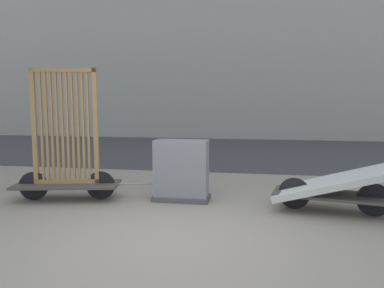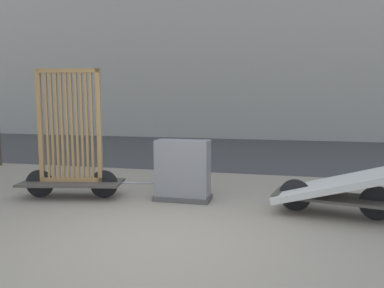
# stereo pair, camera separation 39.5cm
# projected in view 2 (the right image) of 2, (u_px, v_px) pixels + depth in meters

# --- Properties ---
(ground_plane) EXTENTS (60.00, 60.00, 0.00)m
(ground_plane) POSITION_uv_depth(u_px,v_px,m) (161.00, 241.00, 4.39)
(ground_plane) COLOR gray
(road_strip) EXTENTS (56.00, 7.85, 0.01)m
(road_strip) POSITION_uv_depth(u_px,v_px,m) (240.00, 151.00, 12.38)
(road_strip) COLOR #424244
(road_strip) RESTS_ON ground_plane
(building_facade) EXTENTS (48.00, 4.00, 10.95)m
(building_facade) POSITION_uv_depth(u_px,v_px,m) (256.00, 19.00, 17.48)
(building_facade) COLOR #B2ADA3
(building_facade) RESTS_ON ground_plane
(bike_cart_with_bedframe) EXTENTS (2.42, 0.99, 2.17)m
(bike_cart_with_bedframe) POSITION_uv_depth(u_px,v_px,m) (71.00, 155.00, 6.30)
(bike_cart_with_bedframe) COLOR #4C4742
(bike_cart_with_bedframe) RESTS_ON ground_plane
(bike_cart_with_mattress) EXTENTS (2.43, 1.17, 0.75)m
(bike_cart_with_mattress) POSITION_uv_depth(u_px,v_px,m) (335.00, 188.00, 5.34)
(bike_cart_with_mattress) COLOR #4C4742
(bike_cart_with_mattress) RESTS_ON ground_plane
(utility_cabinet) EXTENTS (0.93, 0.46, 1.00)m
(utility_cabinet) POSITION_uv_depth(u_px,v_px,m) (183.00, 173.00, 6.17)
(utility_cabinet) COLOR #4C4C4C
(utility_cabinet) RESTS_ON ground_plane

